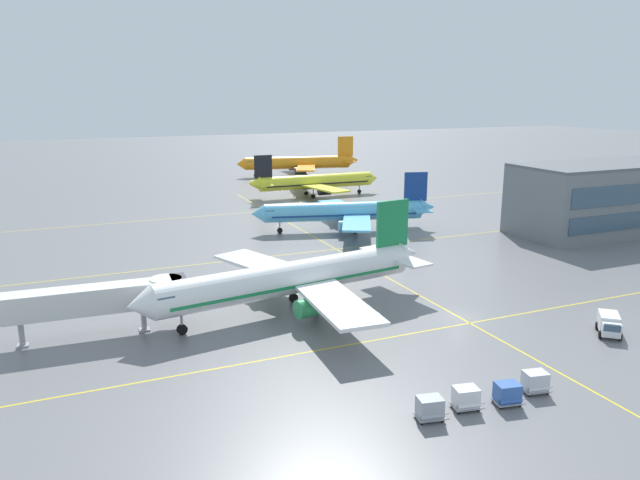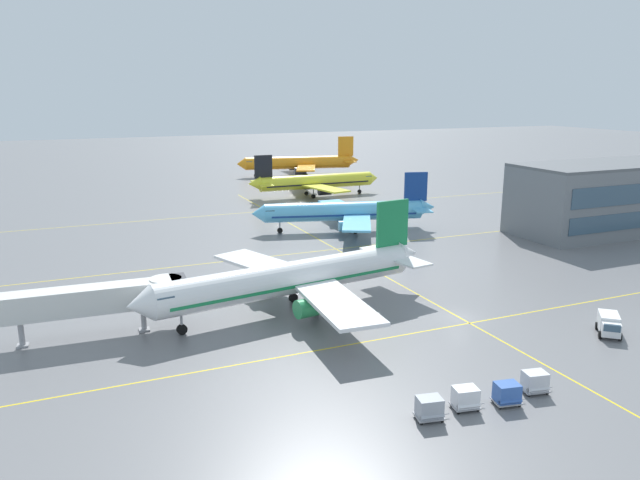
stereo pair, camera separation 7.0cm
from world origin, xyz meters
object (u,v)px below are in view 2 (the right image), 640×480
at_px(airliner_third_row, 315,182).
at_px(jet_bridge, 107,298).
at_px(baggage_cart_row_leftmost, 429,408).
at_px(baggage_cart_row_middle, 507,393).
at_px(airliner_far_left_stand, 300,163).
at_px(service_truck_red_van, 609,324).
at_px(airliner_second_row, 346,212).
at_px(baggage_cart_row_second, 466,398).
at_px(airliner_front_gate, 293,278).
at_px(baggage_cart_row_fourth, 535,382).

bearing_deg(airliner_third_row, jet_bridge, -126.88).
bearing_deg(baggage_cart_row_leftmost, baggage_cart_row_middle, -4.13).
bearing_deg(airliner_far_left_stand, service_truck_red_van, -96.80).
xyz_separation_m(airliner_third_row, jet_bridge, (-53.10, -70.79, 0.47)).
relative_size(airliner_second_row, baggage_cart_row_second, 11.71).
relative_size(baggage_cart_row_leftmost, baggage_cart_row_second, 1.00).
bearing_deg(airliner_front_gate, service_truck_red_van, -35.36).
bearing_deg(airliner_front_gate, baggage_cart_row_second, -80.06).
relative_size(airliner_far_left_stand, jet_bridge, 1.95).
xyz_separation_m(service_truck_red_van, baggage_cart_row_leftmost, (-26.73, -6.99, -0.17)).
xyz_separation_m(airliner_third_row, baggage_cart_row_middle, (-24.70, -98.90, -2.58)).
bearing_deg(airliner_second_row, baggage_cart_row_fourth, -100.94).
xyz_separation_m(airliner_front_gate, baggage_cart_row_leftmost, (1.10, -26.73, -2.98)).
relative_size(airliner_front_gate, service_truck_red_van, 8.71).
bearing_deg(jet_bridge, baggage_cart_row_leftmost, -52.32).
bearing_deg(airliner_front_gate, baggage_cart_row_fourth, -66.15).
bearing_deg(baggage_cart_row_middle, service_truck_red_van, 20.90).
bearing_deg(airliner_second_row, airliner_far_left_stand, 75.03).
bearing_deg(airliner_front_gate, airliner_third_row, 65.34).
height_order(airliner_third_row, baggage_cart_row_fourth, airliner_third_row).
relative_size(airliner_third_row, baggage_cart_row_fourth, 11.79).
xyz_separation_m(baggage_cart_row_leftmost, jet_bridge, (-21.31, 27.59, 3.05)).
relative_size(airliner_second_row, airliner_far_left_stand, 0.90).
xyz_separation_m(baggage_cart_row_leftmost, baggage_cart_row_fourth, (10.63, 0.19, 0.00)).
bearing_deg(baggage_cart_row_fourth, airliner_far_left_stand, 76.86).
height_order(airliner_far_left_stand, baggage_cart_row_second, airliner_far_left_stand).
bearing_deg(baggage_cart_row_leftmost, jet_bridge, 127.68).
distance_m(airliner_front_gate, baggage_cart_row_leftmost, 26.92).
bearing_deg(service_truck_red_van, baggage_cart_row_second, -163.74).
relative_size(airliner_far_left_stand, baggage_cart_row_second, 12.97).
bearing_deg(baggage_cart_row_second, airliner_second_row, 72.84).
height_order(airliner_front_gate, baggage_cart_row_leftmost, airliner_front_gate).
height_order(airliner_second_row, airliner_far_left_stand, airliner_far_left_stand).
height_order(airliner_far_left_stand, baggage_cart_row_leftmost, airliner_far_left_stand).
relative_size(service_truck_red_van, baggage_cart_row_leftmost, 1.51).
relative_size(baggage_cart_row_second, baggage_cart_row_middle, 1.00).
distance_m(baggage_cart_row_second, baggage_cart_row_fourth, 7.09).
bearing_deg(baggage_cart_row_leftmost, airliner_second_row, 69.95).
distance_m(airliner_second_row, airliner_far_left_stand, 74.86).
distance_m(airliner_third_row, baggage_cart_row_second, 102.17).
bearing_deg(jet_bridge, baggage_cart_row_middle, -44.70).
relative_size(airliner_front_gate, airliner_far_left_stand, 1.01).
distance_m(airliner_far_left_stand, service_truck_red_van, 127.99).
relative_size(airliner_second_row, jet_bridge, 1.76).
bearing_deg(service_truck_red_van, airliner_second_row, 94.38).
height_order(airliner_far_left_stand, baggage_cart_row_fourth, airliner_far_left_stand).
xyz_separation_m(service_truck_red_van, baggage_cart_row_fourth, (-16.09, -6.80, -0.17)).
xyz_separation_m(baggage_cart_row_leftmost, baggage_cart_row_second, (3.54, 0.23, 0.00)).
relative_size(airliner_front_gate, baggage_cart_row_leftmost, 13.13).
bearing_deg(baggage_cart_row_middle, airliner_far_left_stand, 75.51).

